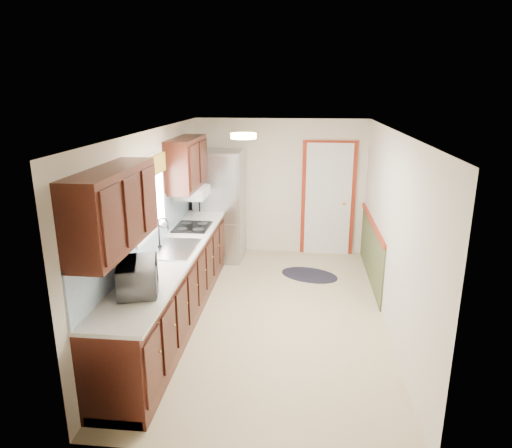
# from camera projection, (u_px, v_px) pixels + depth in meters

# --- Properties ---
(room_shell) EXTENTS (3.20, 5.20, 2.52)m
(room_shell) POSITION_uv_depth(u_px,v_px,m) (270.00, 228.00, 5.75)
(room_shell) COLOR #C4B48A
(room_shell) RESTS_ON ground
(kitchen_run) EXTENTS (0.63, 4.00, 2.20)m
(kitchen_run) POSITION_uv_depth(u_px,v_px,m) (170.00, 261.00, 5.70)
(kitchen_run) COLOR black
(kitchen_run) RESTS_ON ground
(back_wall_trim) EXTENTS (1.12, 2.30, 2.08)m
(back_wall_trim) POSITION_uv_depth(u_px,v_px,m) (337.00, 210.00, 7.85)
(back_wall_trim) COLOR maroon
(back_wall_trim) RESTS_ON ground
(ceiling_fixture) EXTENTS (0.30, 0.30, 0.06)m
(ceiling_fixture) POSITION_uv_depth(u_px,v_px,m) (244.00, 136.00, 5.26)
(ceiling_fixture) COLOR #FFD88C
(ceiling_fixture) RESTS_ON room_shell
(microwave) EXTENTS (0.46, 0.63, 0.38)m
(microwave) POSITION_uv_depth(u_px,v_px,m) (138.00, 274.00, 4.50)
(microwave) COLOR white
(microwave) RESTS_ON kitchen_run
(refrigerator) EXTENTS (0.79, 0.79, 1.90)m
(refrigerator) POSITION_uv_depth(u_px,v_px,m) (220.00, 206.00, 7.88)
(refrigerator) COLOR #B7B7BC
(refrigerator) RESTS_ON ground
(rug) EXTENTS (1.08, 0.88, 0.01)m
(rug) POSITION_uv_depth(u_px,v_px,m) (309.00, 275.00, 7.34)
(rug) COLOR black
(rug) RESTS_ON ground
(cooktop) EXTENTS (0.49, 0.59, 0.02)m
(cooktop) POSITION_uv_depth(u_px,v_px,m) (192.00, 227.00, 6.65)
(cooktop) COLOR black
(cooktop) RESTS_ON kitchen_run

